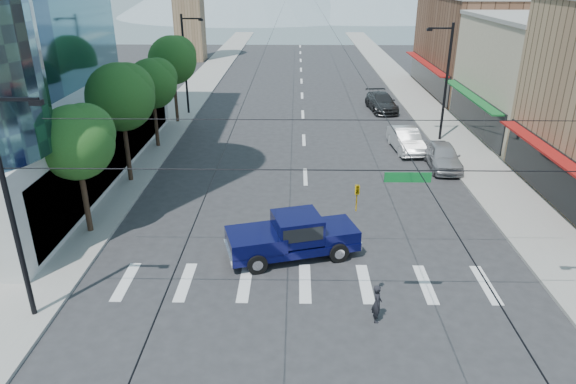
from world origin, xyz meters
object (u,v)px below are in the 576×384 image
parked_car_near (443,156)px  parked_car_far (381,102)px  pickup_truck (292,235)px  pedestrian (377,303)px  parked_car_mid (406,140)px

parked_car_near → parked_car_far: 15.87m
pickup_truck → parked_car_near: (10.19, 12.08, -0.24)m
pickup_truck → parked_car_near: pickup_truck is taller
pedestrian → parked_car_far: bearing=-8.8°
pedestrian → parked_car_near: (6.90, 16.93, 0.06)m
pickup_truck → pedestrian: size_ratio=4.14×
pickup_truck → pedestrian: (3.29, -4.85, -0.30)m
pedestrian → parked_car_near: size_ratio=0.32×
pickup_truck → parked_car_far: pickup_truck is taller
parked_car_near → parked_car_mid: size_ratio=0.98×
pickup_truck → parked_car_far: 29.08m
pickup_truck → parked_car_mid: bearing=46.0°
pedestrian → parked_car_mid: size_ratio=0.31×
parked_car_mid → parked_car_far: bearing=85.3°
parked_car_near → parked_car_mid: bearing=118.2°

